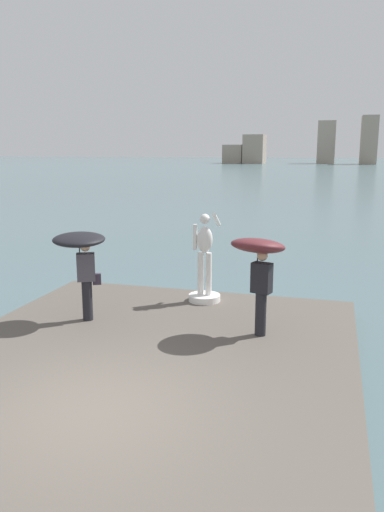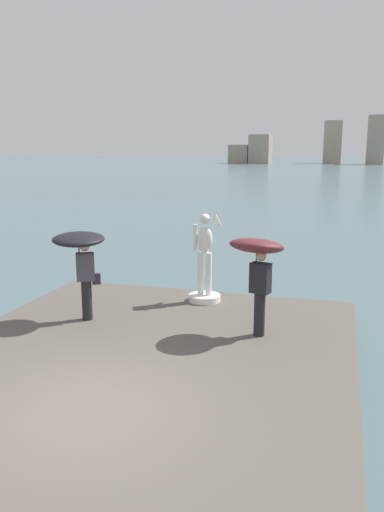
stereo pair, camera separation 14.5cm
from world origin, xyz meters
name	(u,v)px [view 2 (the right image)]	position (x,y,z in m)	size (l,w,h in m)	color
ground_plane	(302,196)	(0.00, 40.00, 0.00)	(400.00, 400.00, 0.00)	#4C666B
pier	(134,372)	(0.00, 1.73, 0.20)	(7.57, 9.46, 0.40)	#564F47
statue_white_figure	(205,269)	(0.26, 5.59, 1.20)	(0.78, 0.95, 2.18)	white
onlooker_left	(81,250)	(-1.92, 3.52, 1.94)	(1.48, 1.49, 1.93)	black
onlooker_right	(257,257)	(1.83, 3.68, 1.99)	(1.35, 1.37, 2.03)	black
distant_skyline	(323,146)	(-2.38, 141.96, 4.81)	(56.05, 11.80, 12.69)	gray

